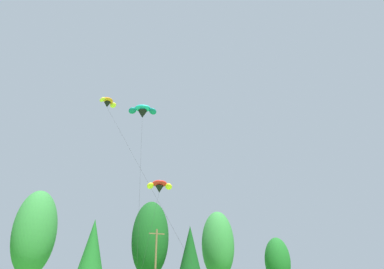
{
  "coord_description": "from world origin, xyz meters",
  "views": [
    {
      "loc": [
        -9.33,
        -2.95,
        1.98
      ],
      "look_at": [
        0.64,
        20.09,
        12.89
      ],
      "focal_mm": 33.09,
      "sensor_mm": 36.0,
      "label": 1
    }
  ],
  "objects_px": {
    "parafoil_kite_high_teal": "(143,111)",
    "parafoil_kite_mid_orange": "(108,103)",
    "parafoil_kite_far_red_yellow": "(160,186)",
    "utility_pole": "(156,263)"
  },
  "relations": [
    {
      "from": "parafoil_kite_high_teal",
      "to": "parafoil_kite_far_red_yellow",
      "type": "relative_size",
      "value": 1.3
    },
    {
      "from": "parafoil_kite_far_red_yellow",
      "to": "parafoil_kite_mid_orange",
      "type": "bearing_deg",
      "value": -168.59
    },
    {
      "from": "utility_pole",
      "to": "parafoil_kite_mid_orange",
      "type": "distance_m",
      "value": 21.8
    },
    {
      "from": "parafoil_kite_high_teal",
      "to": "parafoil_kite_mid_orange",
      "type": "xyz_separation_m",
      "value": [
        -4.47,
        0.48,
        0.56
      ]
    },
    {
      "from": "parafoil_kite_high_teal",
      "to": "parafoil_kite_far_red_yellow",
      "type": "bearing_deg",
      "value": 31.55
    },
    {
      "from": "utility_pole",
      "to": "parafoil_kite_far_red_yellow",
      "type": "distance_m",
      "value": 10.27
    },
    {
      "from": "parafoil_kite_high_teal",
      "to": "parafoil_kite_mid_orange",
      "type": "relative_size",
      "value": 0.97
    },
    {
      "from": "parafoil_kite_high_teal",
      "to": "utility_pole",
      "type": "bearing_deg",
      "value": 54.9
    },
    {
      "from": "parafoil_kite_mid_orange",
      "to": "utility_pole",
      "type": "bearing_deg",
      "value": 34.19
    },
    {
      "from": "utility_pole",
      "to": "parafoil_kite_far_red_yellow",
      "type": "xyz_separation_m",
      "value": [
        -1.37,
        -4.67,
        9.04
      ]
    }
  ]
}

